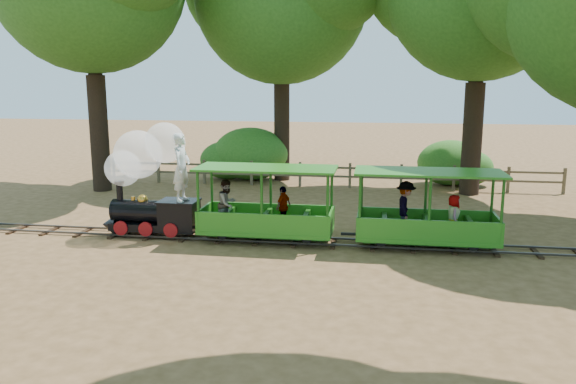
# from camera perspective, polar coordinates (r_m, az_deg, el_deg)

# --- Properties ---
(ground) EXTENTS (90.00, 90.00, 0.00)m
(ground) POSITION_cam_1_polar(r_m,az_deg,el_deg) (14.81, 0.78, -5.15)
(ground) COLOR #9A6B42
(ground) RESTS_ON ground
(track) EXTENTS (22.00, 1.00, 0.10)m
(track) POSITION_cam_1_polar(r_m,az_deg,el_deg) (14.79, 0.78, -4.90)
(track) COLOR #3F3D3A
(track) RESTS_ON ground
(locomotive) EXTENTS (2.76, 1.30, 3.17)m
(locomotive) POSITION_cam_1_polar(r_m,az_deg,el_deg) (15.58, -14.07, 2.05)
(locomotive) COLOR black
(locomotive) RESTS_ON ground
(carriage_front) EXTENTS (3.63, 1.48, 1.89)m
(carriage_front) POSITION_cam_1_polar(r_m,az_deg,el_deg) (14.76, -2.82, -2.03)
(carriage_front) COLOR #2A7C1B
(carriage_front) RESTS_ON track
(carriage_rear) EXTENTS (3.63, 1.48, 1.89)m
(carriage_rear) POSITION_cam_1_polar(r_m,az_deg,el_deg) (14.52, 13.59, -2.47)
(carriage_rear) COLOR #2A7C1B
(carriage_rear) RESTS_ON track
(fence) EXTENTS (18.10, 0.10, 1.00)m
(fence) POSITION_cam_1_polar(r_m,az_deg,el_deg) (22.45, 3.76, 1.95)
(fence) COLOR brown
(fence) RESTS_ON ground
(shrub_west) EXTENTS (2.39, 1.84, 1.65)m
(shrub_west) POSITION_cam_1_polar(r_m,az_deg,el_deg) (24.47, -6.19, 3.25)
(shrub_west) COLOR #2D6B1E
(shrub_west) RESTS_ON ground
(shrub_mid_w) EXTENTS (3.25, 2.50, 2.25)m
(shrub_mid_w) POSITION_cam_1_polar(r_m,az_deg,el_deg) (24.17, -3.83, 3.91)
(shrub_mid_w) COLOR #2D6B1E
(shrub_mid_w) RESTS_ON ground
(shrub_mid_e) EXTENTS (2.12, 1.63, 1.47)m
(shrub_mid_e) POSITION_cam_1_polar(r_m,az_deg,el_deg) (23.89, 17.70, 2.37)
(shrub_mid_e) COLOR #2D6B1E
(shrub_mid_e) RESTS_ON ground
(shrub_east) EXTENTS (2.66, 2.05, 1.84)m
(shrub_east) POSITION_cam_1_polar(r_m,az_deg,el_deg) (23.77, 16.18, 2.87)
(shrub_east) COLOR #2D6B1E
(shrub_east) RESTS_ON ground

